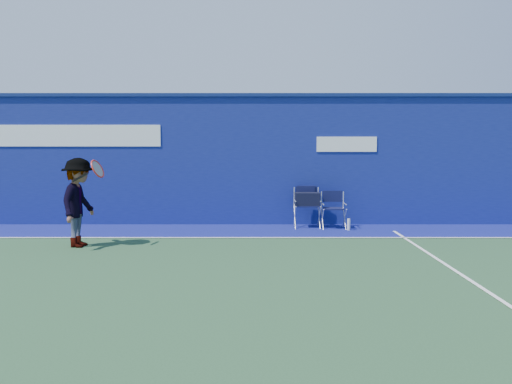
{
  "coord_description": "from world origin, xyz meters",
  "views": [
    {
      "loc": [
        1.48,
        -7.69,
        1.95
      ],
      "look_at": [
        1.48,
        2.6,
        1.0
      ],
      "focal_mm": 38.0,
      "sensor_mm": 36.0,
      "label": 1
    }
  ],
  "objects_px": {
    "directors_chair_right": "(333,217)",
    "water_bottle": "(349,225)",
    "directors_chair_left": "(307,210)",
    "tennis_player": "(79,202)"
  },
  "relations": [
    {
      "from": "directors_chair_right",
      "to": "tennis_player",
      "type": "relative_size",
      "value": 0.51
    },
    {
      "from": "directors_chair_left",
      "to": "tennis_player",
      "type": "bearing_deg",
      "value": -153.41
    },
    {
      "from": "water_bottle",
      "to": "tennis_player",
      "type": "distance_m",
      "value": 5.7
    },
    {
      "from": "directors_chair_right",
      "to": "water_bottle",
      "type": "xyz_separation_m",
      "value": [
        0.3,
        -0.28,
        -0.13
      ]
    },
    {
      "from": "directors_chair_left",
      "to": "tennis_player",
      "type": "xyz_separation_m",
      "value": [
        -4.46,
        -2.23,
        0.43
      ]
    },
    {
      "from": "water_bottle",
      "to": "tennis_player",
      "type": "bearing_deg",
      "value": -161.08
    },
    {
      "from": "water_bottle",
      "to": "tennis_player",
      "type": "relative_size",
      "value": 0.16
    },
    {
      "from": "directors_chair_left",
      "to": "tennis_player",
      "type": "distance_m",
      "value": 5.01
    },
    {
      "from": "directors_chair_right",
      "to": "tennis_player",
      "type": "distance_m",
      "value": 5.51
    },
    {
      "from": "directors_chair_right",
      "to": "water_bottle",
      "type": "bearing_deg",
      "value": -42.96
    }
  ]
}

